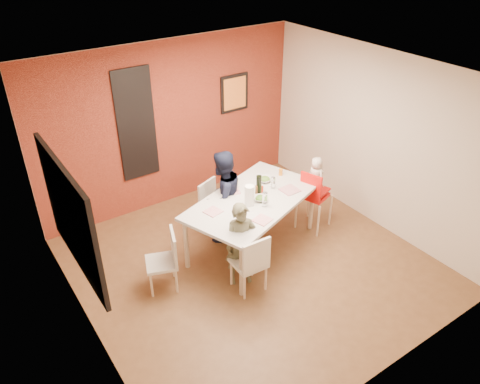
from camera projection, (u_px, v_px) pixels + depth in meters
ground at (252, 265)px, 6.61m from camera, size 4.50×4.50×0.00m
ceiling at (255, 77)px, 5.22m from camera, size 4.50×4.50×0.02m
wall_back at (171, 125)px, 7.50m from camera, size 4.50×0.02×2.70m
wall_front at (396, 281)px, 4.33m from camera, size 4.50×0.02×2.70m
wall_left at (77, 243)px, 4.82m from camera, size 0.02×4.50×2.70m
wall_right at (375, 140)px, 7.01m from camera, size 0.02×4.50×2.70m
brick_accent_wall at (172, 125)px, 7.49m from camera, size 4.50×0.02×2.70m
picture_window_frame at (70, 217)px, 4.87m from camera, size 0.05×1.70×1.30m
picture_window_pane at (72, 217)px, 4.88m from camera, size 0.02×1.55×1.15m
glassblock_strip at (136, 125)px, 7.11m from camera, size 0.55×0.03×1.70m
glassblock_surround at (136, 125)px, 7.10m from camera, size 0.60×0.03×1.76m
art_print_frame at (234, 93)px, 7.90m from camera, size 0.54×0.03×0.64m
art_print_canvas at (235, 93)px, 7.89m from camera, size 0.44×0.01×0.54m
dining_table at (253, 203)px, 6.58m from camera, size 2.26×1.72×0.84m
chair_near at (252, 262)px, 5.92m from camera, size 0.42×0.42×0.86m
chair_far at (213, 205)px, 7.08m from camera, size 0.51×0.51×0.85m
chair_left at (167, 257)px, 6.00m from camera, size 0.50×0.50×0.84m
high_chair at (314, 195)px, 7.08m from camera, size 0.53×0.53×1.00m
child_near at (241, 245)px, 6.03m from camera, size 0.51×0.42×1.20m
child_far at (222, 197)px, 6.80m from camera, size 0.81×0.69×1.44m
toddler at (316, 177)px, 6.95m from camera, size 0.20×0.30×0.62m
plate_near_left at (262, 220)px, 6.08m from camera, size 0.26×0.26×0.01m
plate_far_mid at (231, 191)px, 6.71m from camera, size 0.30×0.30×0.01m
plate_near_right at (290, 190)px, 6.73m from camera, size 0.25×0.25×0.01m
plate_far_left at (213, 212)px, 6.25m from camera, size 0.25×0.25×0.01m
salad_bowl_a at (261, 199)px, 6.50m from camera, size 0.26×0.26×0.05m
salad_bowl_b at (265, 179)px, 6.95m from camera, size 0.22×0.22×0.05m
wine_bottle at (259, 185)px, 6.59m from camera, size 0.08×0.08×0.28m
wine_glass_a at (265, 200)px, 6.32m from camera, size 0.07×0.07×0.21m
wine_glass_b at (273, 183)px, 6.74m from camera, size 0.06×0.06×0.18m
paper_towel_roll at (249, 195)px, 6.34m from camera, size 0.13×0.13×0.29m
condiment_red at (262, 190)px, 6.63m from camera, size 0.03×0.03×0.12m
condiment_green at (260, 189)px, 6.62m from camera, size 0.04×0.04×0.15m
condiment_brown at (256, 190)px, 6.60m from camera, size 0.04×0.04×0.14m
sippy_cup at (281, 172)px, 7.10m from camera, size 0.06×0.06×0.10m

